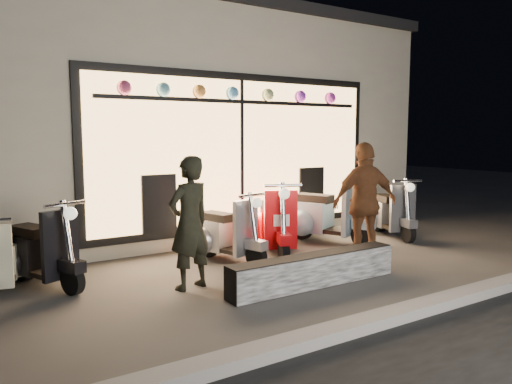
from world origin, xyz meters
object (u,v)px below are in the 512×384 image
at_px(graffiti_barrier, 314,270).
at_px(man, 190,223).
at_px(woman, 365,203).
at_px(scooter_silver, 220,233).
at_px(scooter_red, 273,224).

distance_m(graffiti_barrier, man, 1.63).
bearing_deg(graffiti_barrier, woman, 21.11).
distance_m(graffiti_barrier, scooter_silver, 1.83).
height_order(scooter_silver, scooter_red, scooter_red).
xyz_separation_m(graffiti_barrier, scooter_silver, (-0.34, 1.79, 0.20)).
bearing_deg(man, graffiti_barrier, 135.91).
relative_size(scooter_red, woman, 0.86).
distance_m(scooter_red, woman, 1.54).
bearing_deg(scooter_red, man, -127.78).
bearing_deg(graffiti_barrier, man, 150.80).
bearing_deg(scooter_silver, woman, -51.67).
height_order(graffiti_barrier, woman, woman).
xyz_separation_m(scooter_red, man, (-1.96, -1.07, 0.36)).
relative_size(graffiti_barrier, scooter_silver, 1.70).
bearing_deg(scooter_silver, scooter_red, -13.97).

